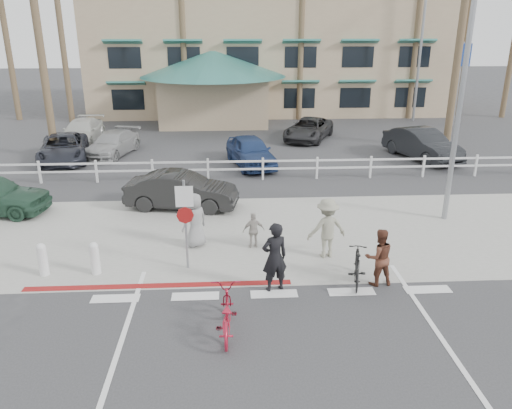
{
  "coord_description": "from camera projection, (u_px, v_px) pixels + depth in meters",
  "views": [
    {
      "loc": [
        -1.09,
        -10.53,
        6.52
      ],
      "look_at": [
        -0.31,
        3.22,
        1.5
      ],
      "focal_mm": 35.0,
      "sensor_mm": 36.0,
      "label": 1
    }
  ],
  "objects": [
    {
      "name": "bike_red",
      "position": [
        226.0,
        312.0,
        11.01
      ],
      "size": [
        0.69,
        1.93,
        1.01
      ],
      "primitive_type": "imported",
      "rotation": [
        0.0,
        0.0,
        3.13
      ],
      "color": "maroon",
      "rests_on": "ground"
    },
    {
      "name": "bike_path",
      "position": [
        285.0,
        359.0,
        10.29
      ],
      "size": [
        12.0,
        16.0,
        0.01
      ],
      "primitive_type": "cube",
      "color": "#333335",
      "rests_on": "ground"
    },
    {
      "name": "palm_11",
      "position": [
        464.0,
        13.0,
        25.36
      ],
      "size": [
        4.0,
        4.0,
        14.0
      ],
      "primitive_type": null,
      "color": "#1C4319",
      "rests_on": "ground"
    },
    {
      "name": "sign_post",
      "position": [
        186.0,
        220.0,
        13.61
      ],
      "size": [
        0.5,
        0.1,
        2.9
      ],
      "primitive_type": null,
      "color": "gray",
      "rests_on": "ground"
    },
    {
      "name": "cross_street",
      "position": [
        256.0,
        194.0,
        20.14
      ],
      "size": [
        40.0,
        5.0,
        0.01
      ],
      "primitive_type": "cube",
      "color": "#333335",
      "rests_on": "ground"
    },
    {
      "name": "rail_fence",
      "position": [
        265.0,
        169.0,
        21.87
      ],
      "size": [
        29.4,
        0.16,
        1.0
      ],
      "primitive_type": null,
      "color": "silver",
      "rests_on": "ground"
    },
    {
      "name": "lot_car_4",
      "position": [
        82.0,
        132.0,
        28.64
      ],
      "size": [
        1.94,
        4.54,
        1.31
      ],
      "primitive_type": "imported",
      "rotation": [
        0.0,
        0.0,
        -0.02
      ],
      "color": "beige",
      "rests_on": "ground"
    },
    {
      "name": "streetlight_1",
      "position": [
        420.0,
        51.0,
        33.68
      ],
      "size": [
        0.6,
        2.0,
        9.5
      ],
      "primitive_type": null,
      "color": "gray",
      "rests_on": "ground"
    },
    {
      "name": "palm_4",
      "position": [
        242.0,
        8.0,
        33.98
      ],
      "size": [
        4.0,
        4.0,
        15.0
      ],
      "primitive_type": null,
      "color": "#1C4319",
      "rests_on": "ground"
    },
    {
      "name": "lot_car_5",
      "position": [
        309.0,
        129.0,
        29.41
      ],
      "size": [
        3.79,
        4.98,
        1.26
      ],
      "primitive_type": "imported",
      "rotation": [
        0.0,
        0.0,
        -0.43
      ],
      "color": "#29292B",
      "rests_on": "ground"
    },
    {
      "name": "palm_8",
      "position": [
        470.0,
        8.0,
        34.83
      ],
      "size": [
        4.0,
        4.0,
        15.0
      ],
      "primitive_type": null,
      "color": "#1C4319",
      "rests_on": "ground"
    },
    {
      "name": "ground",
      "position": [
        276.0,
        307.0,
        12.17
      ],
      "size": [
        140.0,
        140.0,
        0.0
      ],
      "primitive_type": "plane",
      "color": "#333335"
    },
    {
      "name": "pedestrian_b",
      "position": [
        195.0,
        220.0,
        15.22
      ],
      "size": [
        0.99,
        0.94,
        1.71
      ],
      "primitive_type": "imported",
      "rotation": [
        0.0,
        0.0,
        3.79
      ],
      "color": "gray",
      "rests_on": "ground"
    },
    {
      "name": "lot_car_0",
      "position": [
        63.0,
        148.0,
        24.83
      ],
      "size": [
        3.13,
        5.1,
        1.32
      ],
      "primitive_type": "imported",
      "rotation": [
        0.0,
        0.0,
        0.21
      ],
      "color": "#23252F",
      "rests_on": "ground"
    },
    {
      "name": "bike_black",
      "position": [
        357.0,
        266.0,
        13.12
      ],
      "size": [
        0.82,
        1.7,
        0.98
      ],
      "primitive_type": "imported",
      "rotation": [
        0.0,
        0.0,
        2.91
      ],
      "color": "black",
      "rests_on": "ground"
    },
    {
      "name": "pedestrian_child",
      "position": [
        254.0,
        230.0,
        15.19
      ],
      "size": [
        0.71,
        0.39,
        1.14
      ],
      "primitive_type": "imported",
      "rotation": [
        0.0,
        0.0,
        3.31
      ],
      "color": "#ADA69E",
      "rests_on": "ground"
    },
    {
      "name": "building",
      "position": [
        265.0,
        35.0,
        39.41
      ],
      "size": [
        28.0,
        16.0,
        11.3
      ],
      "primitive_type": null,
      "color": "tan",
      "rests_on": "ground"
    },
    {
      "name": "curb_red",
      "position": [
        159.0,
        286.0,
        13.13
      ],
      "size": [
        7.0,
        0.25,
        0.02
      ],
      "primitive_type": "cube",
      "color": "maroon",
      "rests_on": "ground"
    },
    {
      "name": "palm_5",
      "position": [
        302.0,
        23.0,
        33.6
      ],
      "size": [
        4.0,
        4.0,
        13.0
      ],
      "primitive_type": null,
      "color": "#1C4319",
      "rests_on": "ground"
    },
    {
      "name": "palm_7",
      "position": [
        419.0,
        15.0,
        33.85
      ],
      "size": [
        4.0,
        4.0,
        14.0
      ],
      "primitive_type": null,
      "color": "#1C4319",
      "rests_on": "ground"
    },
    {
      "name": "bollard_0",
      "position": [
        95.0,
        258.0,
        13.62
      ],
      "size": [
        0.26,
        0.26,
        0.95
      ],
      "primitive_type": null,
      "color": "silver",
      "rests_on": "ground"
    },
    {
      "name": "lot_car_3",
      "position": [
        422.0,
        144.0,
        25.14
      ],
      "size": [
        2.99,
        4.92,
        1.53
      ],
      "primitive_type": "imported",
      "rotation": [
        0.0,
        0.0,
        0.32
      ],
      "color": "black",
      "rests_on": "ground"
    },
    {
      "name": "palm_0",
      "position": [
        1.0,
        7.0,
        33.13
      ],
      "size": [
        4.0,
        4.0,
        15.0
      ],
      "primitive_type": null,
      "color": "#1C4319",
      "rests_on": "ground"
    },
    {
      "name": "sidewalk_plaza",
      "position": [
        263.0,
        234.0,
        16.38
      ],
      "size": [
        22.0,
        7.0,
        0.01
      ],
      "primitive_type": "cube",
      "color": "gray",
      "rests_on": "ground"
    },
    {
      "name": "rider_red",
      "position": [
        275.0,
        257.0,
        12.63
      ],
      "size": [
        0.79,
        0.63,
        1.87
      ],
      "primitive_type": "imported",
      "rotation": [
        0.0,
        0.0,
        3.45
      ],
      "color": "black",
      "rests_on": "ground"
    },
    {
      "name": "car_white_sedan",
      "position": [
        182.0,
        191.0,
        18.47
      ],
      "size": [
        4.3,
        2.12,
        1.35
      ],
      "primitive_type": "imported",
      "rotation": [
        0.0,
        0.0,
        1.4
      ],
      "color": "black",
      "rests_on": "ground"
    },
    {
      "name": "palm_3",
      "position": [
        182.0,
        15.0,
        33.0
      ],
      "size": [
        4.0,
        4.0,
        14.0
      ],
      "primitive_type": null,
      "color": "#1C4319",
      "rests_on": "ground"
    },
    {
      "name": "parking_lot",
      "position": [
        247.0,
        142.0,
        29.05
      ],
      "size": [
        50.0,
        16.0,
        0.01
      ],
      "primitive_type": "cube",
      "color": "#333335",
      "rests_on": "ground"
    },
    {
      "name": "lot_car_1",
      "position": [
        113.0,
        144.0,
        25.98
      ],
      "size": [
        2.68,
        4.43,
        1.2
      ],
      "primitive_type": "imported",
      "rotation": [
        0.0,
        0.0,
        -0.26
      ],
      "color": "#959696",
      "rests_on": "ground"
    },
    {
      "name": "info_sign",
      "position": [
        458.0,
        83.0,
        32.58
      ],
      "size": [
        1.2,
        0.16,
        5.6
      ],
      "primitive_type": null,
      "color": "navy",
      "rests_on": "ground"
    },
    {
      "name": "rider_black",
      "position": [
        379.0,
        257.0,
        12.99
      ],
      "size": [
        0.82,
        0.67,
        1.57
      ],
      "primitive_type": "imported",
      "rotation": [
        0.0,
        0.0,
        3.25
      ],
      "color": "brown",
      "rests_on": "ground"
    },
    {
      "name": "streetlight_0",
      "position": [
        462.0,
        89.0,
        16.13
      ],
      "size": [
        0.6,
        2.0,
        9.0
      ],
      "primitive_type": null,
      "color": "gray",
      "rests_on": "ground"
    },
    {
      "name": "lot_car_2",
      "position": [
        251.0,
        151.0,
        24.01
      ],
      "size": [
        2.64,
        4.48,
        1.43
      ],
      "primitive_type": "imported",
      "rotation": [
        0.0,
        0.0,
        0.24
      ],
      "color": "navy",
      "rests_on": "ground"
    },
    {
      "name": "palm_10",
      "position": [
        38.0,
        35.0,
        23.65
      ],
      "size": [
        4.0,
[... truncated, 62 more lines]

